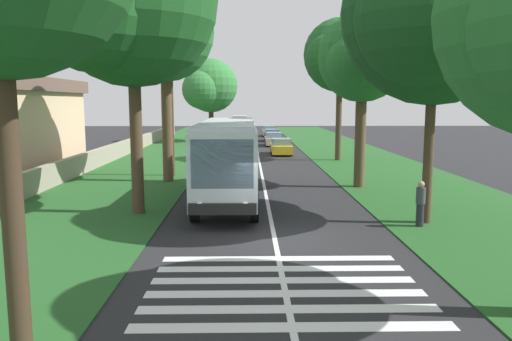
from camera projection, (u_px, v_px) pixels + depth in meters
ground at (275, 238)px, 16.77m from camera, size 160.00×160.00×0.00m
grass_verge_left at (133, 174)px, 31.49m from camera, size 120.00×8.00×0.04m
grass_verge_right at (389, 174)px, 31.77m from camera, size 120.00×8.00×0.04m
centre_line at (262, 174)px, 31.63m from camera, size 110.00×0.16×0.01m
coach_bus at (228, 156)px, 22.70m from camera, size 11.16×2.62×3.73m
zebra_crossing at (284, 287)px, 12.38m from camera, size 4.95×6.80×0.01m
trailing_car_0 at (281, 147)px, 43.58m from camera, size 4.30×1.78×1.43m
trailing_car_1 at (274, 139)px, 52.46m from camera, size 4.30×1.78×1.43m
trailing_car_2 at (272, 135)px, 58.65m from camera, size 4.30×1.78×1.43m
trailing_car_3 at (269, 131)px, 66.87m from camera, size 4.30×1.78×1.43m
trailing_minibus_0 at (240, 122)px, 76.11m from camera, size 6.00×2.14×2.53m
roadside_tree_left_0 at (209, 87)px, 56.64m from camera, size 7.73×6.19×9.50m
roadside_tree_left_1 at (163, 36)px, 27.69m from camera, size 6.85×5.53×11.22m
roadside_tree_left_3 at (127, 6)px, 19.41m from camera, size 8.55×6.81×11.90m
roadside_tree_right_0 at (338, 58)px, 38.13m from camera, size 7.07×5.66×10.98m
roadside_tree_right_2 at (428, 18)px, 17.99m from camera, size 8.49×6.80×11.21m
roadside_tree_right_3 at (360, 61)px, 26.12m from camera, size 5.68×4.72×9.27m
utility_pole at (172, 104)px, 30.33m from camera, size 0.24×1.40×8.64m
roadside_wall at (102, 156)px, 36.29m from camera, size 70.00×0.40×1.24m
roadside_building at (2, 126)px, 31.75m from camera, size 11.94×7.51×6.10m
pedestrian at (420, 203)px, 18.15m from camera, size 0.34×0.34×1.69m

